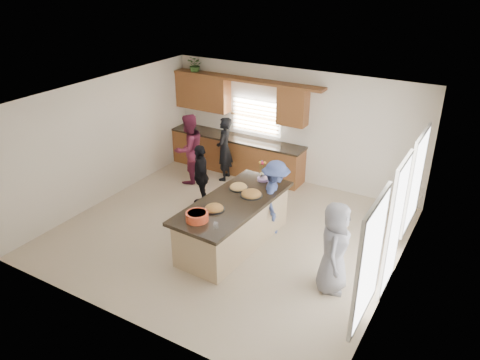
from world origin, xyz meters
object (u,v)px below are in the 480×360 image
Objects in this scene: island at (234,223)px; salad_bowl at (197,216)px; woman_left_mid at (189,149)px; woman_left_back at (224,149)px; woman_right_back at (275,197)px; woman_right_front at (334,248)px; woman_left_front at (201,176)px.

salad_bowl is (-0.17, -0.94, 0.58)m from island.
island is 3.07m from woman_left_mid.
salad_bowl is 0.25× the size of woman_left_back.
woman_right_front reaches higher than woman_right_back.
woman_left_front is at bearing 59.75° from woman_left_mid.
woman_left_front is at bearing 148.56° from island.
woman_left_back reaches higher than salad_bowl.
island is 1.79× the size of woman_right_back.
island is at bearing 68.37° from woman_right_front.
woman_left_front is at bearing -3.14° from woman_left_back.
woman_left_back is at bearing 143.63° from woman_left_mid.
island is at bearing 132.05° from woman_right_back.
woman_left_front is at bearing 66.25° from woman_right_back.
salad_bowl is 3.59m from woman_left_mid.
woman_left_mid is (-2.40, 1.87, 0.42)m from island.
woman_left_back is at bearing 41.81° from woman_right_front.
salad_bowl is at bearing 10.18° from woman_left_back.
woman_left_back is 2.71m from woman_right_back.
woman_right_front is (3.87, -2.79, 0.00)m from woman_left_back.
woman_left_front is at bearing 57.10° from woman_right_front.
woman_left_front is (0.95, -0.88, -0.14)m from woman_left_mid.
woman_right_back is (2.20, -1.59, -0.04)m from woman_left_back.
woman_left_mid is at bearing 51.49° from woman_right_front.
island is at bearing 64.54° from woman_left_mid.
woman_right_front is (1.68, -1.20, 0.04)m from woman_right_back.
woman_right_back is 0.95× the size of woman_right_front.
woman_right_back is at bearing 47.15° from woman_left_front.
salad_bowl is 1.92m from woman_right_back.
woman_right_back is (1.90, -0.14, 0.04)m from woman_left_front.
salad_bowl is 0.23× the size of woman_left_mid.
woman_left_back is 1.49m from woman_left_front.
salad_bowl is 3.74m from woman_left_back.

